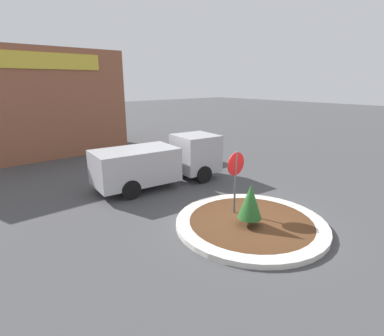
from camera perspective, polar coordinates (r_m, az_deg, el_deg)
ground_plane at (r=10.30m, az=11.06°, el=-10.70°), size 120.00×120.00×0.00m
traffic_island at (r=10.26m, az=11.08°, el=-10.27°), size 4.95×4.95×0.17m
stop_sign at (r=10.24m, az=8.30°, el=-0.75°), size 0.80×0.07×2.35m
island_shrub at (r=9.59m, az=11.04°, el=-6.26°), size 0.76×0.76×1.38m
utility_truck at (r=13.66m, az=-6.08°, el=1.36°), size 6.07×2.62×2.13m
storefront_building at (r=22.32m, az=-29.64°, el=10.68°), size 11.34×6.07×6.53m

